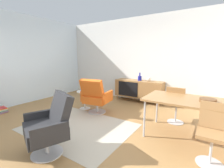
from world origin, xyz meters
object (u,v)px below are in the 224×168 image
Objects in this scene: vase_sculptural_dark at (140,78)px; fruit_bowl at (84,90)px; dining_chair_back_left at (176,103)px; lounge_chair_red at (96,96)px; wooden_bowl_on_table at (208,100)px; vase_cobalt at (149,79)px; dining_chair_front_right at (213,131)px; side_table_round at (85,98)px; dining_table at (191,102)px; armchair_black_shell at (50,124)px; sideboard at (139,89)px.

vase_sculptural_dark is 1.86m from fruit_bowl.
lounge_chair_red is (-1.93, -0.46, -0.00)m from dining_chair_back_left.
fruit_bowl is at bearing 175.54° from wooden_bowl_on_table.
wooden_bowl_on_table is (1.66, -1.74, -0.02)m from vase_cobalt.
side_table_round is at bearing 166.01° from dining_chair_front_right.
dining_chair_front_right is at bearing -57.99° from dining_table.
vase_sculptural_dark reaches higher than armchair_black_shell.
side_table_round is at bearing 103.66° from fruit_bowl.
side_table_round is at bearing 175.53° from wooden_bowl_on_table.
dining_table is 0.26m from wooden_bowl_on_table.
armchair_black_shell is (-0.03, -3.38, 0.03)m from sideboard.
dining_chair_back_left reaches higher than sideboard.
vase_cobalt is at bearing 61.85° from lounge_chair_red.
dining_table is at bearing -50.68° from vase_cobalt.
vase_cobalt reaches higher than sideboard.
vase_cobalt is 0.27× the size of side_table_round.
lounge_chair_red reaches higher than dining_chair_front_right.
wooden_bowl_on_table is at bearing -4.46° from fruit_bowl.
vase_cobalt reaches higher than dining_table.
vase_sculptural_dark reaches higher than dining_chair_front_right.
dining_chair_back_left is 2.46m from side_table_round.
wooden_bowl_on_table is 0.30× the size of dining_chair_back_left.
wooden_bowl_on_table is 0.27× the size of lounge_chair_red.
vase_cobalt is 0.54× the size of wooden_bowl_on_table.
dining_table reaches higher than sideboard.
side_table_round is (-1.01, 1.88, -0.15)m from armchair_black_shell.
vase_cobalt is 2.40m from wooden_bowl_on_table.
dining_chair_front_right is at bearing -47.44° from sideboard.
lounge_chair_red is at bearing -108.95° from vase_sculptural_dark.
wooden_bowl_on_table reaches higher than fruit_bowl.
vase_cobalt reaches higher than dining_chair_front_right.
wooden_bowl_on_table is (1.97, -1.74, -0.03)m from vase_sculptural_dark.
dining_table is at bearing 176.44° from wooden_bowl_on_table.
side_table_round is at bearing 118.38° from armchair_black_shell.
sideboard reaches higher than side_table_round.
dining_chair_front_right is 4.28× the size of fruit_bowl.
vase_cobalt is at bearing 129.32° from dining_table.
wooden_bowl_on_table is (1.99, -1.74, 0.33)m from sideboard.
dining_chair_back_left is (1.06, -1.16, -0.32)m from vase_cobalt.
sideboard is 6.14× the size of vase_sculptural_dark.
lounge_chair_red is at bearing 177.50° from dining_table.
vase_sculptural_dark is at bearing 4.96° from sideboard.
dining_table is at bearing 122.01° from dining_chair_front_right.
fruit_bowl is (-2.43, -0.34, 0.09)m from dining_chair_back_left.
dining_chair_front_right is 0.90× the size of lounge_chair_red.
side_table_round is (-2.43, -0.34, -0.15)m from dining_chair_back_left.
sideboard is 1.69× the size of lounge_chair_red.
dining_chair_back_left is 0.90× the size of lounge_chair_red.
dining_chair_front_right is (2.07, -2.28, -0.34)m from vase_sculptural_dark.
side_table_round is 2.60× the size of fruit_bowl.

